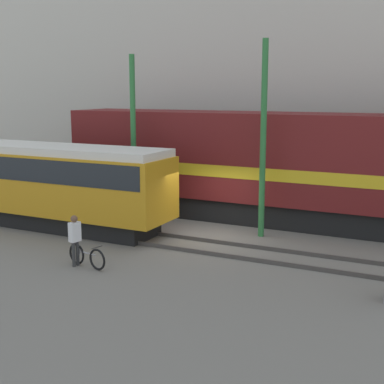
{
  "coord_description": "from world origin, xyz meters",
  "views": [
    {
      "loc": [
        8.34,
        -18.21,
        5.58
      ],
      "look_at": [
        -0.44,
        -0.39,
        1.8
      ],
      "focal_mm": 50.0,
      "sensor_mm": 36.0,
      "label": 1
    }
  ],
  "objects_px": {
    "freight_locomotive": "(258,164)",
    "bicycle": "(87,257)",
    "person": "(75,235)",
    "utility_pole_center": "(263,140)",
    "utility_pole_left": "(133,140)",
    "streetcar": "(46,180)"
  },
  "relations": [
    {
      "from": "person",
      "to": "utility_pole_center",
      "type": "bearing_deg",
      "value": 55.55
    },
    {
      "from": "utility_pole_center",
      "to": "bicycle",
      "type": "bearing_deg",
      "value": -122.2
    },
    {
      "from": "utility_pole_left",
      "to": "freight_locomotive",
      "type": "bearing_deg",
      "value": 26.97
    },
    {
      "from": "bicycle",
      "to": "person",
      "type": "bearing_deg",
      "value": -169.39
    },
    {
      "from": "bicycle",
      "to": "person",
      "type": "height_order",
      "value": "person"
    },
    {
      "from": "bicycle",
      "to": "utility_pole_center",
      "type": "relative_size",
      "value": 0.22
    },
    {
      "from": "bicycle",
      "to": "streetcar",
      "type": "bearing_deg",
      "value": 142.73
    },
    {
      "from": "freight_locomotive",
      "to": "bicycle",
      "type": "xyz_separation_m",
      "value": [
        -2.78,
        -8.43,
        -2.11
      ]
    },
    {
      "from": "bicycle",
      "to": "utility_pole_center",
      "type": "distance_m",
      "value": 7.87
    },
    {
      "from": "streetcar",
      "to": "utility_pole_left",
      "type": "bearing_deg",
      "value": 41.48
    },
    {
      "from": "person",
      "to": "freight_locomotive",
      "type": "bearing_deg",
      "value": 69.59
    },
    {
      "from": "person",
      "to": "utility_pole_left",
      "type": "distance_m",
      "value": 6.77
    },
    {
      "from": "freight_locomotive",
      "to": "person",
      "type": "height_order",
      "value": "freight_locomotive"
    },
    {
      "from": "bicycle",
      "to": "utility_pole_left",
      "type": "relative_size",
      "value": 0.23
    },
    {
      "from": "streetcar",
      "to": "person",
      "type": "distance_m",
      "value": 5.75
    },
    {
      "from": "freight_locomotive",
      "to": "bicycle",
      "type": "height_order",
      "value": "freight_locomotive"
    },
    {
      "from": "freight_locomotive",
      "to": "person",
      "type": "bearing_deg",
      "value": -110.41
    },
    {
      "from": "freight_locomotive",
      "to": "streetcar",
      "type": "distance_m",
      "value": 8.94
    },
    {
      "from": "streetcar",
      "to": "bicycle",
      "type": "height_order",
      "value": "streetcar"
    },
    {
      "from": "person",
      "to": "bicycle",
      "type": "bearing_deg",
      "value": 10.61
    },
    {
      "from": "bicycle",
      "to": "utility_pole_left",
      "type": "xyz_separation_m",
      "value": [
        -1.98,
        6.01,
        3.18
      ]
    },
    {
      "from": "person",
      "to": "utility_pole_center",
      "type": "height_order",
      "value": "utility_pole_center"
    }
  ]
}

